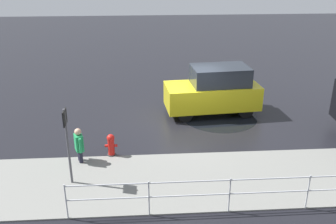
{
  "coord_description": "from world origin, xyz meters",
  "views": [
    {
      "loc": [
        1.84,
        13.79,
        6.28
      ],
      "look_at": [
        0.96,
        0.95,
        0.9
      ],
      "focal_mm": 40.0,
      "sensor_mm": 36.0,
      "label": 1
    }
  ],
  "objects_px": {
    "fire_hydrant": "(111,145)",
    "pedestrian": "(79,144)",
    "sign_post": "(67,136)",
    "moving_hatchback": "(214,90)"
  },
  "relations": [
    {
      "from": "fire_hydrant",
      "to": "pedestrian",
      "type": "distance_m",
      "value": 1.09
    },
    {
      "from": "fire_hydrant",
      "to": "pedestrian",
      "type": "height_order",
      "value": "pedestrian"
    },
    {
      "from": "sign_post",
      "to": "moving_hatchback",
      "type": "bearing_deg",
      "value": -135.44
    },
    {
      "from": "moving_hatchback",
      "to": "pedestrian",
      "type": "distance_m",
      "value": 6.4
    },
    {
      "from": "moving_hatchback",
      "to": "fire_hydrant",
      "type": "bearing_deg",
      "value": 40.33
    },
    {
      "from": "fire_hydrant",
      "to": "sign_post",
      "type": "xyz_separation_m",
      "value": [
        1.06,
        1.6,
        1.18
      ]
    },
    {
      "from": "fire_hydrant",
      "to": "moving_hatchback",
      "type": "bearing_deg",
      "value": -139.67
    },
    {
      "from": "pedestrian",
      "to": "sign_post",
      "type": "xyz_separation_m",
      "value": [
        0.07,
        1.24,
        0.9
      ]
    },
    {
      "from": "pedestrian",
      "to": "sign_post",
      "type": "relative_size",
      "value": 0.51
    },
    {
      "from": "fire_hydrant",
      "to": "pedestrian",
      "type": "relative_size",
      "value": 0.66
    }
  ]
}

